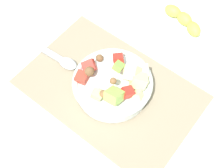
# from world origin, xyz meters

# --- Properties ---
(ground_plane) EXTENTS (2.40, 2.40, 0.00)m
(ground_plane) POSITION_xyz_m (0.00, 0.00, 0.00)
(ground_plane) COLOR silver
(placemat) EXTENTS (0.47, 0.31, 0.01)m
(placemat) POSITION_xyz_m (0.00, 0.00, 0.00)
(placemat) COLOR gray
(placemat) RESTS_ON ground_plane
(salad_bowl) EXTENTS (0.21, 0.21, 0.10)m
(salad_bowl) POSITION_xyz_m (0.01, -0.00, 0.04)
(salad_bowl) COLOR white
(salad_bowl) RESTS_ON placemat
(serving_spoon) EXTENTS (0.23, 0.04, 0.01)m
(serving_spoon) POSITION_xyz_m (-0.19, -0.02, 0.01)
(serving_spoon) COLOR #B7B7BC
(serving_spoon) RESTS_ON placemat
(banana_whole) EXTENTS (0.15, 0.07, 0.04)m
(banana_whole) POSITION_xyz_m (0.03, 0.33, 0.02)
(banana_whole) COLOR yellow
(banana_whole) RESTS_ON ground_plane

